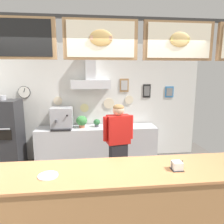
{
  "coord_description": "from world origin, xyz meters",
  "views": [
    {
      "loc": [
        -0.14,
        -2.7,
        2.1
      ],
      "look_at": [
        0.23,
        0.66,
        1.48
      ],
      "focal_mm": 32.71,
      "sensor_mm": 36.0,
      "label": 1
    }
  ],
  "objects_px": {
    "condiment_plate": "(48,176)",
    "espresso_machine": "(62,118)",
    "potted_oregano": "(82,121)",
    "shop_worker": "(118,144)",
    "potted_rosemary": "(117,121)",
    "napkin_holder": "(177,166)",
    "pizza_oven": "(6,137)",
    "potted_sage": "(97,122)"
  },
  "relations": [
    {
      "from": "condiment_plate",
      "to": "espresso_machine",
      "type": "bearing_deg",
      "value": 93.91
    },
    {
      "from": "potted_oregano",
      "to": "condiment_plate",
      "type": "distance_m",
      "value": 2.53
    },
    {
      "from": "shop_worker",
      "to": "potted_rosemary",
      "type": "height_order",
      "value": "shop_worker"
    },
    {
      "from": "shop_worker",
      "to": "napkin_holder",
      "type": "relative_size",
      "value": 11.59
    },
    {
      "from": "espresso_machine",
      "to": "potted_oregano",
      "type": "distance_m",
      "value": 0.45
    },
    {
      "from": "espresso_machine",
      "to": "potted_rosemary",
      "type": "distance_m",
      "value": 1.27
    },
    {
      "from": "potted_rosemary",
      "to": "condiment_plate",
      "type": "xyz_separation_m",
      "value": [
        -1.09,
        -2.52,
        -0.02
      ]
    },
    {
      "from": "potted_oregano",
      "to": "pizza_oven",
      "type": "bearing_deg",
      "value": -172.02
    },
    {
      "from": "shop_worker",
      "to": "potted_rosemary",
      "type": "bearing_deg",
      "value": -106.82
    },
    {
      "from": "potted_oregano",
      "to": "potted_sage",
      "type": "distance_m",
      "value": 0.36
    },
    {
      "from": "potted_rosemary",
      "to": "potted_sage",
      "type": "bearing_deg",
      "value": 175.46
    },
    {
      "from": "potted_oregano",
      "to": "condiment_plate",
      "type": "xyz_separation_m",
      "value": [
        -0.27,
        -2.52,
        -0.03
      ]
    },
    {
      "from": "pizza_oven",
      "to": "potted_sage",
      "type": "height_order",
      "value": "pizza_oven"
    },
    {
      "from": "pizza_oven",
      "to": "potted_rosemary",
      "type": "bearing_deg",
      "value": 5.4
    },
    {
      "from": "potted_rosemary",
      "to": "condiment_plate",
      "type": "distance_m",
      "value": 2.75
    },
    {
      "from": "potted_rosemary",
      "to": "potted_sage",
      "type": "relative_size",
      "value": 1.36
    },
    {
      "from": "shop_worker",
      "to": "napkin_holder",
      "type": "distance_m",
      "value": 1.47
    },
    {
      "from": "pizza_oven",
      "to": "potted_oregano",
      "type": "height_order",
      "value": "pizza_oven"
    },
    {
      "from": "potted_sage",
      "to": "napkin_holder",
      "type": "distance_m",
      "value": 2.7
    },
    {
      "from": "espresso_machine",
      "to": "potted_sage",
      "type": "height_order",
      "value": "espresso_machine"
    },
    {
      "from": "espresso_machine",
      "to": "condiment_plate",
      "type": "height_order",
      "value": "espresso_machine"
    },
    {
      "from": "potted_rosemary",
      "to": "napkin_holder",
      "type": "height_order",
      "value": "potted_rosemary"
    },
    {
      "from": "potted_sage",
      "to": "condiment_plate",
      "type": "bearing_deg",
      "value": -103.69
    },
    {
      "from": "shop_worker",
      "to": "pizza_oven",
      "type": "bearing_deg",
      "value": -32.73
    },
    {
      "from": "pizza_oven",
      "to": "espresso_machine",
      "type": "xyz_separation_m",
      "value": [
        1.16,
        0.21,
        0.33
      ]
    },
    {
      "from": "potted_sage",
      "to": "pizza_oven",
      "type": "bearing_deg",
      "value": -172.24
    },
    {
      "from": "potted_rosemary",
      "to": "shop_worker",
      "type": "bearing_deg",
      "value": -96.11
    },
    {
      "from": "espresso_machine",
      "to": "napkin_holder",
      "type": "bearing_deg",
      "value": -56.86
    },
    {
      "from": "pizza_oven",
      "to": "condiment_plate",
      "type": "height_order",
      "value": "pizza_oven"
    },
    {
      "from": "pizza_oven",
      "to": "condiment_plate",
      "type": "bearing_deg",
      "value": -59.87
    },
    {
      "from": "pizza_oven",
      "to": "napkin_holder",
      "type": "xyz_separation_m",
      "value": [
        2.8,
        -2.3,
        0.26
      ]
    },
    {
      "from": "pizza_oven",
      "to": "espresso_machine",
      "type": "bearing_deg",
      "value": 10.41
    },
    {
      "from": "potted_sage",
      "to": "condiment_plate",
      "type": "xyz_separation_m",
      "value": [
        -0.62,
        -2.56,
        0.02
      ]
    },
    {
      "from": "pizza_oven",
      "to": "espresso_machine",
      "type": "distance_m",
      "value": 1.22
    },
    {
      "from": "pizza_oven",
      "to": "napkin_holder",
      "type": "height_order",
      "value": "pizza_oven"
    },
    {
      "from": "pizza_oven",
      "to": "potted_rosemary",
      "type": "height_order",
      "value": "pizza_oven"
    },
    {
      "from": "condiment_plate",
      "to": "potted_sage",
      "type": "bearing_deg",
      "value": 76.31
    },
    {
      "from": "potted_sage",
      "to": "shop_worker",
      "type": "bearing_deg",
      "value": -73.92
    },
    {
      "from": "shop_worker",
      "to": "espresso_machine",
      "type": "bearing_deg",
      "value": -55.79
    },
    {
      "from": "potted_oregano",
      "to": "potted_sage",
      "type": "xyz_separation_m",
      "value": [
        0.35,
        0.04,
        -0.05
      ]
    },
    {
      "from": "espresso_machine",
      "to": "potted_sage",
      "type": "distance_m",
      "value": 0.81
    },
    {
      "from": "potted_rosemary",
      "to": "napkin_holder",
      "type": "relative_size",
      "value": 1.84
    }
  ]
}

